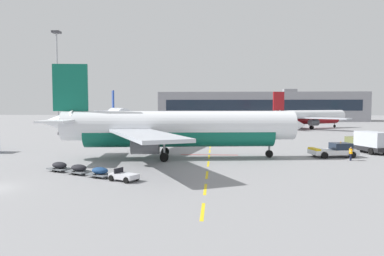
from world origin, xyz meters
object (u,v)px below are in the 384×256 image
airliner_foreground (175,128)px  pushback_tug (335,150)px  airliner_far_center (309,117)px  baggage_train (89,170)px  ground_crew_worker (351,153)px  apron_light_mast_near (57,71)px  catering_truck (139,133)px  fuel_service_truck (368,142)px  airliner_far_right (118,115)px

airliner_foreground → pushback_tug: (21.27, 2.53, -3.05)m
airliner_far_center → baggage_train: (-40.93, -76.55, -3.02)m
airliner_foreground → airliner_far_center: airliner_foreground is taller
ground_crew_worker → apron_light_mast_near: size_ratio=0.07×
airliner_far_center → apron_light_mast_near: 72.48m
ground_crew_worker → catering_truck: bearing=146.2°
airliner_foreground → ground_crew_worker: bearing=-1.4°
fuel_service_truck → airliner_far_right: bearing=132.3°
airliner_foreground → catering_truck: 22.74m
airliner_foreground → apron_light_mast_near: (-31.95, 36.03, 11.25)m
catering_truck → airliner_far_right: bearing=110.0°
catering_truck → fuel_service_truck: 39.26m
pushback_tug → airliner_far_center: bearing=78.6°
baggage_train → airliner_foreground: bearing=59.7°
airliner_far_right → baggage_train: size_ratio=3.14×
airliner_foreground → catering_truck: size_ratio=4.72×
baggage_train → airliner_far_center: bearing=61.9°
baggage_train → ground_crew_worker: size_ratio=6.30×
fuel_service_truck → baggage_train: size_ratio=0.68×
catering_truck → apron_light_mast_near: (-22.61, 15.43, 13.55)m
airliner_far_center → airliner_far_right: (-59.73, 1.94, 0.45)m
airliner_far_center → airliner_far_right: bearing=178.1°
airliner_far_right → apron_light_mast_near: apron_light_mast_near is taller
airliner_foreground → apron_light_mast_near: size_ratio=1.43×
ground_crew_worker → apron_light_mast_near: (-54.19, 36.58, 14.21)m
airliner_foreground → airliner_far_right: (-25.96, 66.23, 0.05)m
catering_truck → fuel_service_truck: same height
airliner_foreground → airliner_far_right: airliner_far_right is taller
pushback_tug → airliner_far_center: airliner_far_center is taller
airliner_far_center → baggage_train: bearing=-118.1°
airliner_far_right → apron_light_mast_near: (-5.99, -30.19, 11.20)m
airliner_foreground → baggage_train: 14.61m
apron_light_mast_near → airliner_foreground: bearing=-48.4°
airliner_far_center → fuel_service_truck: airliner_far_center is taller
airliner_foreground → apron_light_mast_near: bearing=131.6°
airliner_foreground → ground_crew_worker: (22.24, -0.54, -2.96)m
pushback_tug → catering_truck: 35.55m
pushback_tug → fuel_service_truck: (6.34, 4.80, 0.74)m
airliner_foreground → fuel_service_truck: size_ratio=4.71×
pushback_tug → apron_light_mast_near: 64.49m
airliner_far_center → pushback_tug: bearing=-101.4°
pushback_tug → ground_crew_worker: size_ratio=3.70×
baggage_train → ground_crew_worker: ground_crew_worker is taller
airliner_foreground → baggage_train: size_ratio=3.20×
airliner_foreground → catering_truck: airliner_foreground is taller
fuel_service_truck → catering_truck: bearing=160.2°
airliner_far_right → catering_truck: airliner_far_right is taller
airliner_foreground → apron_light_mast_near: 49.45m
airliner_far_center → fuel_service_truck: 57.32m
airliner_far_center → fuel_service_truck: bearing=-96.2°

